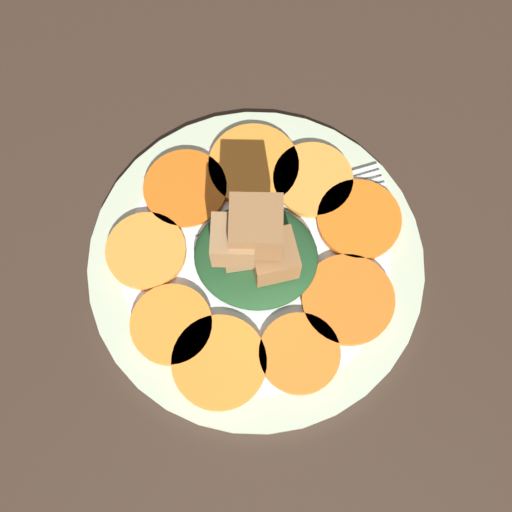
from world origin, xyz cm
name	(u,v)px	position (x,y,z in cm)	size (l,w,h in cm)	color
table_slab	(256,266)	(0.00, 0.00, 1.00)	(120.00, 120.00, 2.00)	#38281E
plate	(256,261)	(0.00, 0.00, 2.52)	(30.18, 30.18, 1.05)	beige
carrot_slice_0	(219,362)	(1.89, 9.56, 3.52)	(8.06, 8.06, 0.85)	orange
carrot_slice_1	(299,353)	(-4.73, 7.94, 3.52)	(6.93, 6.93, 0.85)	orange
carrot_slice_2	(348,299)	(-8.41, 2.73, 3.52)	(8.08, 8.08, 0.85)	orange
carrot_slice_3	(359,219)	(-8.76, -4.84, 3.52)	(7.64, 7.64, 0.85)	orange
carrot_slice_4	(313,180)	(-4.24, -8.22, 3.52)	(7.41, 7.41, 0.85)	#F99438
carrot_slice_5	(254,166)	(1.37, -8.95, 3.52)	(8.44, 8.44, 0.85)	orange
carrot_slice_6	(185,189)	(7.30, -5.82, 3.52)	(7.68, 7.68, 0.85)	orange
carrot_slice_7	(146,251)	(9.80, 0.58, 3.52)	(7.14, 7.14, 0.85)	orange
carrot_slice_8	(171,324)	(6.43, 6.87, 3.52)	(7.06, 7.06, 0.85)	orange
center_pile	(255,249)	(0.08, 0.16, 6.49)	(10.95, 9.85, 10.22)	#1E4723
fork	(289,202)	(-2.27, -5.80, 3.30)	(18.25, 9.65, 0.40)	silver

